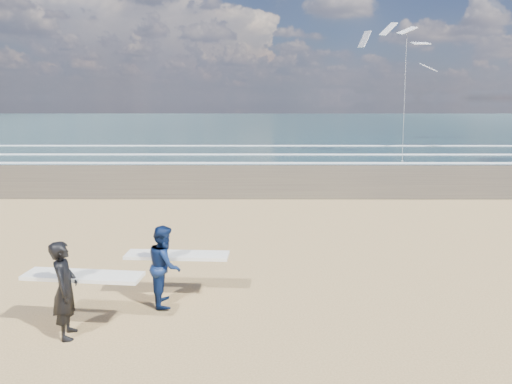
{
  "coord_description": "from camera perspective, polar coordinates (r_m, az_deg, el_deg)",
  "views": [
    {
      "loc": [
        3.68,
        -6.95,
        4.24
      ],
      "look_at": [
        3.62,
        6.0,
        1.56
      ],
      "focal_mm": 32.0,
      "sensor_mm": 36.0,
      "label": 1
    }
  ],
  "objects": [
    {
      "name": "ocean",
      "position": [
        80.73,
        12.04,
        8.4
      ],
      "size": [
        220.0,
        100.0,
        0.02
      ],
      "primitive_type": "cube",
      "color": "#1A363B",
      "rests_on": "ground"
    },
    {
      "name": "foam_breakers",
      "position": [
        38.89,
        25.14,
        4.38
      ],
      "size": [
        220.0,
        11.7,
        0.05
      ],
      "color": "white",
      "rests_on": "ground"
    },
    {
      "name": "surfer_near",
      "position": [
        8.97,
        -22.49,
        -10.99
      ],
      "size": [
        2.24,
        1.09,
        1.8
      ],
      "color": "black",
      "rests_on": "ground"
    },
    {
      "name": "surfer_far",
      "position": [
        9.76,
        -11.2,
        -8.85
      ],
      "size": [
        2.22,
        1.12,
        1.69
      ],
      "color": "#0C1D47",
      "rests_on": "ground"
    },
    {
      "name": "kite_1",
      "position": [
        34.82,
        18.16,
        13.65
      ],
      "size": [
        6.13,
        4.77,
        10.23
      ],
      "color": "slate",
      "rests_on": "ground"
    }
  ]
}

